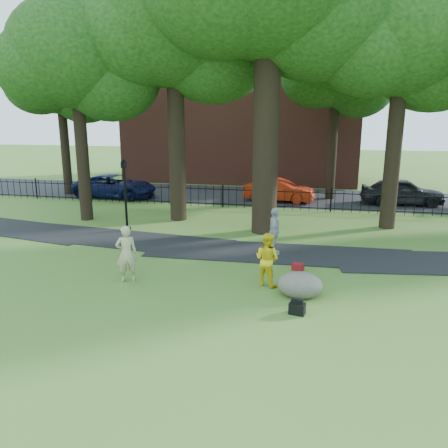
% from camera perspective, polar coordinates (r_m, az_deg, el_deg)
% --- Properties ---
extents(ground, '(120.00, 120.00, 0.00)m').
position_cam_1_polar(ground, '(13.13, 1.21, -8.68)').
color(ground, '#4A6F26').
rests_on(ground, ground).
extents(footpath, '(36.07, 3.85, 0.03)m').
position_cam_1_polar(footpath, '(16.64, 7.24, -3.87)').
color(footpath, black).
rests_on(footpath, ground).
extents(street, '(80.00, 7.00, 0.02)m').
position_cam_1_polar(street, '(28.45, 7.54, 3.54)').
color(street, black).
rests_on(street, ground).
extents(iron_fence, '(44.00, 0.04, 1.20)m').
position_cam_1_polar(iron_fence, '(24.42, 6.74, 3.29)').
color(iron_fence, black).
rests_on(iron_fence, ground).
extents(brick_building, '(18.00, 8.00, 12.00)m').
position_cam_1_polar(brick_building, '(36.47, 2.52, 15.35)').
color(brick_building, brown).
rests_on(brick_building, ground).
extents(tree_row, '(26.82, 7.96, 12.42)m').
position_cam_1_polar(tree_row, '(20.62, 7.81, 22.44)').
color(tree_row, black).
rests_on(tree_row, ground).
extents(woman, '(0.78, 0.67, 1.80)m').
position_cam_1_polar(woman, '(13.90, -12.62, -3.79)').
color(woman, tan).
rests_on(woman, ground).
extents(man, '(1.00, 0.92, 1.65)m').
position_cam_1_polar(man, '(13.33, 5.66, -4.60)').
color(man, yellow).
rests_on(man, ground).
extents(pedestrian, '(0.56, 1.09, 1.79)m').
position_cam_1_polar(pedestrian, '(16.25, 6.60, -0.98)').
color(pedestrian, '#A9A9AD').
rests_on(pedestrian, ground).
extents(boulder, '(1.49, 1.25, 0.76)m').
position_cam_1_polar(boulder, '(12.83, 9.90, -7.61)').
color(boulder, '#646053').
rests_on(boulder, ground).
extents(lamppost, '(0.32, 0.32, 3.24)m').
position_cam_1_polar(lamppost, '(19.89, -12.74, 3.54)').
color(lamppost, black).
rests_on(lamppost, ground).
extents(backpack, '(0.45, 0.33, 0.31)m').
position_cam_1_polar(backpack, '(11.77, 9.54, -10.84)').
color(backpack, black).
rests_on(backpack, ground).
extents(red_bag, '(0.42, 0.34, 0.25)m').
position_cam_1_polar(red_bag, '(14.92, 9.61, -5.55)').
color(red_bag, maroon).
rests_on(red_bag, ground).
extents(red_sedan, '(4.32, 1.90, 1.38)m').
position_cam_1_polar(red_sedan, '(26.73, 7.21, 4.39)').
color(red_sedan, '#A5220C').
rests_on(red_sedan, ground).
extents(navy_van, '(5.30, 2.58, 1.45)m').
position_cam_1_polar(navy_van, '(28.76, -14.03, 4.82)').
color(navy_van, '#0D1441').
rests_on(navy_van, ground).
extents(grey_car, '(4.71, 2.11, 1.57)m').
position_cam_1_polar(grey_car, '(27.58, 22.24, 3.96)').
color(grey_car, black).
rests_on(grey_car, ground).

